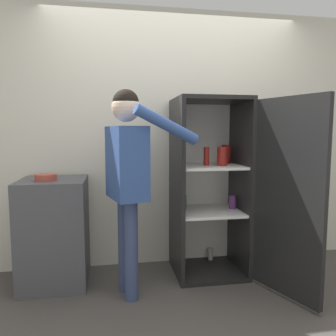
% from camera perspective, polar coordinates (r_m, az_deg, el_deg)
% --- Properties ---
extents(ground_plane, '(12.00, 12.00, 0.00)m').
position_cam_1_polar(ground_plane, '(2.75, 4.99, -23.09)').
color(ground_plane, '#4C4742').
extents(wall_back, '(7.00, 0.06, 2.55)m').
position_cam_1_polar(wall_back, '(3.35, 0.93, 5.05)').
color(wall_back, silver).
rests_on(wall_back, ground_plane).
extents(refrigerator, '(0.94, 1.21, 1.66)m').
position_cam_1_polar(refrigerator, '(3.07, 9.55, -3.61)').
color(refrigerator, black).
rests_on(refrigerator, ground_plane).
extents(person, '(0.73, 0.55, 1.68)m').
position_cam_1_polar(person, '(2.63, -7.02, 0.22)').
color(person, '#384770').
rests_on(person, ground_plane).
extents(counter, '(0.56, 0.58, 0.94)m').
position_cam_1_polar(counter, '(3.12, -19.15, -10.41)').
color(counter, '#4C4C51').
rests_on(counter, ground_plane).
extents(bowl, '(0.18, 0.18, 0.05)m').
position_cam_1_polar(bowl, '(2.96, -20.54, -1.53)').
color(bowl, '#B24738').
rests_on(bowl, counter).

